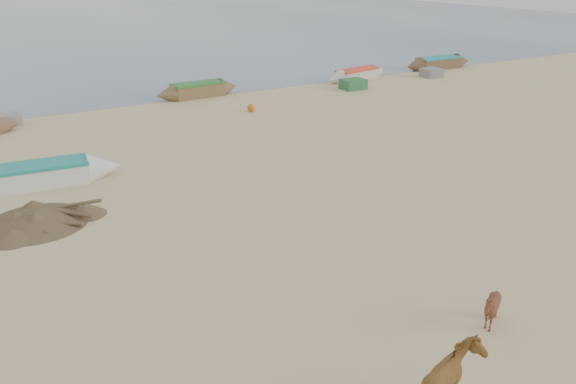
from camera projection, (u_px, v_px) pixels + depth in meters
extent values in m
plane|color=tan|center=(364.00, 277.00, 14.76)|extent=(140.00, 140.00, 0.00)
plane|color=slate|center=(14.00, 20.00, 80.28)|extent=(160.00, 160.00, 0.00)
imported|color=#572B1B|center=(491.00, 309.00, 12.55)|extent=(1.04, 0.97, 0.98)
cone|color=brown|center=(35.00, 217.00, 17.71)|extent=(3.28, 3.28, 0.46)
sphere|color=#C45B12|center=(251.00, 108.00, 30.96)|extent=(0.44, 0.44, 0.44)
cube|color=gray|center=(8.00, 119.00, 28.46)|extent=(1.20, 1.10, 0.56)
cube|color=#2B6036|center=(353.00, 84.00, 36.49)|extent=(1.50, 1.20, 0.64)
cube|color=slate|center=(431.00, 73.00, 40.35)|extent=(1.30, 1.20, 0.60)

